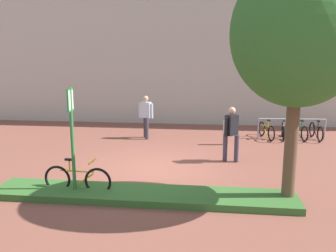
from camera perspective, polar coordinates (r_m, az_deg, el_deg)
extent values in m
plane|color=brown|center=(10.38, -2.01, -6.85)|extent=(60.00, 60.00, 0.00)
cube|color=#B2ADA3|center=(17.66, 1.91, 16.88)|extent=(28.00, 1.20, 10.00)
cube|color=#336028|center=(8.25, -4.23, -11.11)|extent=(7.00, 1.10, 0.16)
cylinder|color=brown|center=(8.10, 19.36, -3.16)|extent=(0.28, 0.28, 2.57)
ellipsoid|color=#2D6628|center=(7.89, 20.49, 14.07)|extent=(2.81, 2.81, 3.09)
cylinder|color=#2D7238|center=(8.34, -15.28, -2.65)|extent=(0.08, 0.08, 2.54)
cube|color=#198C33|center=(8.17, -15.62, 4.11)|extent=(0.05, 0.36, 0.52)
cube|color=white|center=(8.17, -15.62, 4.11)|extent=(0.06, 0.30, 0.44)
torus|color=black|center=(8.90, -17.54, -8.20)|extent=(0.66, 0.10, 0.66)
torus|color=black|center=(8.49, -11.34, -8.83)|extent=(0.66, 0.10, 0.66)
cylinder|color=gold|center=(8.62, -14.58, -7.14)|extent=(0.84, 0.08, 0.04)
cylinder|color=gold|center=(8.66, -13.89, -8.79)|extent=(0.61, 0.07, 0.44)
cylinder|color=gold|center=(8.66, -15.74, -6.28)|extent=(0.04, 0.04, 0.28)
cube|color=black|center=(8.61, -15.79, -5.26)|extent=(0.20, 0.09, 0.05)
cylinder|color=gold|center=(8.39, -12.25, -5.67)|extent=(0.06, 0.42, 0.04)
cylinder|color=#99999E|center=(14.51, 14.50, -0.42)|extent=(0.06, 0.06, 0.80)
cylinder|color=#99999E|center=(15.22, 24.16, -0.52)|extent=(0.06, 0.06, 0.80)
cylinder|color=#99999E|center=(14.74, 19.54, 1.05)|extent=(2.60, 0.20, 0.06)
torus|color=black|center=(14.20, 16.46, -1.16)|extent=(0.21, 0.60, 0.61)
torus|color=black|center=(15.04, 15.01, -0.43)|extent=(0.21, 0.60, 0.61)
cylinder|color=gold|center=(14.58, 15.75, -0.01)|extent=(0.23, 0.75, 0.03)
cylinder|color=gold|center=(14.71, 15.56, -0.83)|extent=(0.17, 0.55, 0.40)
cylinder|color=gold|center=(14.41, 16.04, 0.30)|extent=(0.03, 0.03, 0.26)
cube|color=black|center=(14.38, 16.07, 0.88)|extent=(0.12, 0.20, 0.05)
cylinder|color=gold|center=(14.86, 15.26, 1.16)|extent=(0.38, 0.13, 0.04)
torus|color=black|center=(14.27, 18.30, -1.21)|extent=(0.14, 0.61, 0.61)
torus|color=black|center=(15.19, 18.14, -0.49)|extent=(0.14, 0.61, 0.61)
cylinder|color=silver|center=(14.69, 18.27, -0.07)|extent=(0.15, 0.77, 0.03)
cylinder|color=silver|center=(14.82, 18.20, -0.89)|extent=(0.11, 0.56, 0.40)
cylinder|color=silver|center=(14.50, 18.32, 0.24)|extent=(0.03, 0.03, 0.26)
cube|color=black|center=(14.48, 18.36, 0.81)|extent=(0.10, 0.19, 0.05)
cylinder|color=silver|center=(15.00, 18.26, 1.08)|extent=(0.39, 0.09, 0.04)
torus|color=black|center=(14.54, 21.33, -1.20)|extent=(0.17, 0.61, 0.61)
torus|color=black|center=(15.37, 19.87, -0.47)|extent=(0.17, 0.61, 0.61)
cylinder|color=#1E7233|center=(14.92, 20.63, -0.06)|extent=(0.17, 0.76, 0.03)
cylinder|color=#1E7233|center=(15.04, 20.43, -0.86)|extent=(0.13, 0.55, 0.40)
cylinder|color=#1E7233|center=(14.75, 20.93, 0.24)|extent=(0.03, 0.03, 0.26)
cube|color=black|center=(14.72, 20.97, 0.80)|extent=(0.11, 0.19, 0.05)
cylinder|color=#1E7233|center=(15.19, 20.15, 1.08)|extent=(0.39, 0.11, 0.04)
torus|color=black|center=(14.72, 23.53, -1.22)|extent=(0.09, 0.61, 0.61)
torus|color=black|center=(15.58, 22.39, -0.50)|extent=(0.09, 0.61, 0.61)
cylinder|color=black|center=(15.11, 23.00, -0.09)|extent=(0.08, 0.77, 0.03)
cylinder|color=black|center=(15.24, 22.82, -0.89)|extent=(0.06, 0.56, 0.40)
cylinder|color=black|center=(14.94, 23.24, 0.20)|extent=(0.03, 0.03, 0.26)
cube|color=black|center=(14.91, 23.28, 0.75)|extent=(0.08, 0.19, 0.05)
cylinder|color=black|center=(15.40, 22.64, 1.03)|extent=(0.39, 0.06, 0.04)
cylinder|color=#ADADB2|center=(13.19, 9.27, -1.11)|extent=(0.16, 0.16, 0.90)
cylinder|color=#383342|center=(13.94, -3.47, -0.44)|extent=(0.14, 0.14, 0.85)
cylinder|color=#383342|center=(14.26, -3.72, -0.18)|extent=(0.14, 0.14, 0.85)
cube|color=silver|center=(13.98, -3.63, 2.65)|extent=(0.44, 0.31, 0.62)
cylinder|color=silver|center=(13.89, -2.63, 2.48)|extent=(0.09, 0.09, 0.59)
cylinder|color=silver|center=(14.08, -4.62, 2.57)|extent=(0.09, 0.09, 0.59)
sphere|color=tan|center=(13.92, -3.65, 4.48)|extent=(0.22, 0.22, 0.22)
cylinder|color=#383342|center=(11.06, 11.07, -3.64)|extent=(0.14, 0.14, 0.85)
cylinder|color=#383342|center=(11.10, 9.28, -3.53)|extent=(0.14, 0.14, 0.85)
cube|color=black|center=(10.92, 10.30, 0.15)|extent=(0.44, 0.46, 0.62)
cylinder|color=black|center=(11.13, 11.12, 0.16)|extent=(0.09, 0.09, 0.59)
cylinder|color=black|center=(10.73, 9.44, -0.19)|extent=(0.09, 0.09, 0.59)
sphere|color=tan|center=(10.85, 10.38, 2.49)|extent=(0.22, 0.22, 0.22)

